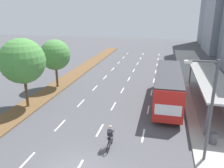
{
  "coord_description": "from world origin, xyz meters",
  "views": [
    {
      "loc": [
        4.65,
        -10.09,
        9.22
      ],
      "look_at": [
        -0.96,
        13.66,
        1.2
      ],
      "focal_mm": 35.98,
      "sensor_mm": 36.0,
      "label": 1
    }
  ],
  "objects_px": {
    "bus_shelter": "(212,88)",
    "streetlight": "(209,105)",
    "trash_bin": "(213,138)",
    "cyclist": "(110,138)",
    "median_tree_third": "(55,55)",
    "median_tree_second": "(22,61)",
    "bus": "(168,84)"
  },
  "relations": [
    {
      "from": "cyclist",
      "to": "median_tree_second",
      "type": "distance_m",
      "value": 11.53
    },
    {
      "from": "bus",
      "to": "median_tree_second",
      "type": "relative_size",
      "value": 1.68
    },
    {
      "from": "bus_shelter",
      "to": "median_tree_second",
      "type": "distance_m",
      "value": 18.63
    },
    {
      "from": "median_tree_third",
      "to": "trash_bin",
      "type": "bearing_deg",
      "value": -29.03
    },
    {
      "from": "median_tree_second",
      "to": "trash_bin",
      "type": "xyz_separation_m",
      "value": [
        16.73,
        -2.96,
        -4.12
      ]
    },
    {
      "from": "bus_shelter",
      "to": "bus",
      "type": "relative_size",
      "value": 1.26
    },
    {
      "from": "median_tree_third",
      "to": "streetlight",
      "type": "bearing_deg",
      "value": -35.75
    },
    {
      "from": "streetlight",
      "to": "cyclist",
      "type": "bearing_deg",
      "value": 179.82
    },
    {
      "from": "bus_shelter",
      "to": "bus",
      "type": "bearing_deg",
      "value": -176.09
    },
    {
      "from": "median_tree_second",
      "to": "median_tree_third",
      "type": "bearing_deg",
      "value": 88.9
    },
    {
      "from": "cyclist",
      "to": "streetlight",
      "type": "bearing_deg",
      "value": -0.18
    },
    {
      "from": "median_tree_third",
      "to": "cyclist",
      "type": "bearing_deg",
      "value": -49.57
    },
    {
      "from": "bus",
      "to": "bus_shelter",
      "type": "bearing_deg",
      "value": 3.91
    },
    {
      "from": "cyclist",
      "to": "median_tree_second",
      "type": "height_order",
      "value": "median_tree_second"
    },
    {
      "from": "median_tree_second",
      "to": "trash_bin",
      "type": "height_order",
      "value": "median_tree_second"
    },
    {
      "from": "median_tree_second",
      "to": "streetlight",
      "type": "bearing_deg",
      "value": -17.51
    },
    {
      "from": "cyclist",
      "to": "median_tree_third",
      "type": "bearing_deg",
      "value": 130.43
    },
    {
      "from": "median_tree_third",
      "to": "streetlight",
      "type": "xyz_separation_m",
      "value": [
        15.58,
        -11.22,
        -0.24
      ]
    },
    {
      "from": "bus",
      "to": "cyclist",
      "type": "height_order",
      "value": "bus"
    },
    {
      "from": "streetlight",
      "to": "trash_bin",
      "type": "distance_m",
      "value": 4.0
    },
    {
      "from": "cyclist",
      "to": "trash_bin",
      "type": "bearing_deg",
      "value": 15.63
    },
    {
      "from": "median_tree_third",
      "to": "streetlight",
      "type": "height_order",
      "value": "streetlight"
    },
    {
      "from": "bus",
      "to": "median_tree_third",
      "type": "height_order",
      "value": "median_tree_third"
    },
    {
      "from": "bus_shelter",
      "to": "trash_bin",
      "type": "relative_size",
      "value": 16.7
    },
    {
      "from": "streetlight",
      "to": "trash_bin",
      "type": "bearing_deg",
      "value": 62.68
    },
    {
      "from": "bus_shelter",
      "to": "median_tree_second",
      "type": "relative_size",
      "value": 2.11
    },
    {
      "from": "bus_shelter",
      "to": "median_tree_third",
      "type": "xyz_separation_m",
      "value": [
        -17.69,
        1.59,
        2.26
      ]
    },
    {
      "from": "bus_shelter",
      "to": "streetlight",
      "type": "distance_m",
      "value": 10.06
    },
    {
      "from": "bus",
      "to": "median_tree_third",
      "type": "distance_m",
      "value": 13.7
    },
    {
      "from": "median_tree_second",
      "to": "trash_bin",
      "type": "distance_m",
      "value": 17.48
    },
    {
      "from": "bus",
      "to": "trash_bin",
      "type": "distance_m",
      "value": 8.14
    },
    {
      "from": "bus_shelter",
      "to": "median_tree_third",
      "type": "bearing_deg",
      "value": 174.85
    }
  ]
}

